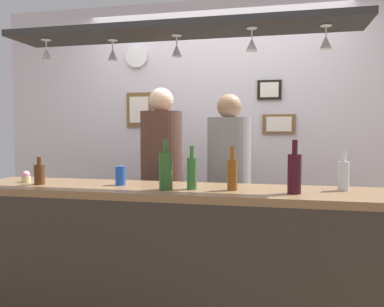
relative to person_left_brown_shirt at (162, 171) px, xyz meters
The scene contains 22 objects.
back_wall 0.83m from the person_left_brown_shirt, 65.75° to the left, with size 4.40×0.06×2.60m, color silver.
bar_counter 1.01m from the person_left_brown_shirt, 70.29° to the right, with size 2.70×0.55×1.00m.
overhead_glass_rack 1.21m from the person_left_brown_shirt, 65.11° to the right, with size 2.20×0.36×0.04m, color black.
hanging_wineglass_far_left 1.24m from the person_left_brown_shirt, 127.61° to the right, with size 0.07×0.07×0.13m.
hanging_wineglass_left 1.05m from the person_left_brown_shirt, 102.55° to the right, with size 0.07×0.07×0.13m.
hanging_wineglass_center_left 1.10m from the person_left_brown_shirt, 65.19° to the right, with size 0.07×0.07×0.13m.
hanging_wineglass_center 1.35m from the person_left_brown_shirt, 43.37° to the right, with size 0.07×0.07×0.13m.
hanging_wineglass_center_right 1.61m from the person_left_brown_shirt, 30.40° to the right, with size 0.07×0.07×0.13m.
person_left_brown_shirt is the anchor object (origin of this frame).
person_middle_grey_shirt 0.55m from the person_left_brown_shirt, ahead, with size 0.34×0.34×1.64m.
bottle_wine_dark_red 1.31m from the person_left_brown_shirt, 38.88° to the right, with size 0.08×0.08×0.30m.
bottle_champagne_green 0.89m from the person_left_brown_shirt, 71.32° to the right, with size 0.08×0.08×0.30m.
bottle_beer_amber_tall 1.03m from the person_left_brown_shirt, 49.07° to the right, with size 0.06×0.06×0.26m.
bottle_beer_brown_stubby 0.99m from the person_left_brown_shirt, 125.92° to the right, with size 0.07×0.07×0.18m.
bottle_soda_clear 1.46m from the person_left_brown_shirt, 26.37° to the right, with size 0.06×0.06×0.23m.
bottle_beer_green_import 0.90m from the person_left_brown_shirt, 61.34° to the right, with size 0.06×0.06×0.26m.
drink_can 0.72m from the person_left_brown_shirt, 94.52° to the right, with size 0.07×0.07×0.12m, color #1E4CB2.
cupcake 1.03m from the person_left_brown_shirt, 135.07° to the right, with size 0.06×0.06×0.08m.
picture_frame_lower_pair 1.21m from the person_left_brown_shirt, 35.55° to the left, with size 0.30×0.02×0.18m.
picture_frame_caricature 0.96m from the person_left_brown_shirt, 123.04° to the left, with size 0.26×0.02×0.34m.
picture_frame_upper_small 1.28m from the person_left_brown_shirt, 38.36° to the left, with size 0.22×0.02×0.18m.
wall_clock 1.33m from the person_left_brown_shirt, 124.56° to the left, with size 0.22×0.22×0.03m, color white.
Camera 1 is at (0.61, -2.66, 1.36)m, focal length 36.53 mm.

